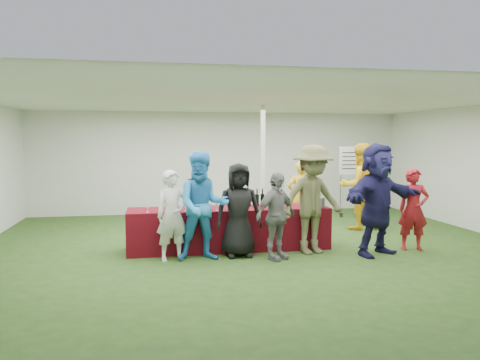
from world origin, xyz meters
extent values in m
plane|color=#284719|center=(0.00, 0.00, 0.00)|extent=(60.00, 60.00, 0.00)
plane|color=white|center=(0.00, 4.00, 1.35)|extent=(10.00, 0.00, 10.00)
plane|color=white|center=(0.00, -4.00, 1.35)|extent=(10.00, 0.00, 10.00)
plane|color=white|center=(0.00, 0.00, 2.70)|extent=(10.00, 10.00, 0.00)
cylinder|color=silver|center=(0.50, 1.20, 1.35)|extent=(0.10, 0.10, 2.70)
cube|color=#5C0C13|center=(-0.47, -0.29, 0.38)|extent=(3.60, 0.80, 0.75)
cylinder|color=black|center=(-0.21, -0.15, 0.86)|extent=(0.07, 0.07, 0.22)
cylinder|color=black|center=(-0.21, -0.15, 1.01)|extent=(0.03, 0.03, 0.08)
cylinder|color=maroon|center=(-0.21, -0.15, 1.06)|extent=(0.03, 0.03, 0.02)
cylinder|color=black|center=(-0.08, -0.14, 0.86)|extent=(0.07, 0.07, 0.22)
cylinder|color=black|center=(-0.08, -0.14, 1.01)|extent=(0.03, 0.03, 0.08)
cylinder|color=maroon|center=(-0.08, -0.14, 1.06)|extent=(0.03, 0.03, 0.02)
cylinder|color=black|center=(0.06, -0.18, 0.86)|extent=(0.07, 0.07, 0.22)
cylinder|color=black|center=(0.06, -0.18, 1.01)|extent=(0.03, 0.03, 0.08)
cylinder|color=maroon|center=(0.06, -0.18, 1.06)|extent=(0.03, 0.03, 0.02)
cylinder|color=black|center=(0.18, -0.13, 0.86)|extent=(0.07, 0.07, 0.22)
cylinder|color=black|center=(0.18, -0.13, 1.01)|extent=(0.03, 0.03, 0.08)
cylinder|color=maroon|center=(0.18, -0.13, 1.06)|extent=(0.03, 0.03, 0.02)
cylinder|color=black|center=(0.37, -0.15, 0.86)|extent=(0.07, 0.07, 0.22)
cylinder|color=black|center=(0.37, -0.15, 1.01)|extent=(0.03, 0.03, 0.08)
cylinder|color=maroon|center=(0.37, -0.15, 1.06)|extent=(0.03, 0.03, 0.02)
cylinder|color=silver|center=(-1.91, -0.53, 0.75)|extent=(0.06, 0.06, 0.00)
cylinder|color=silver|center=(-1.91, -0.53, 0.79)|extent=(0.01, 0.01, 0.07)
cylinder|color=silver|center=(-1.91, -0.53, 0.87)|extent=(0.06, 0.06, 0.08)
cylinder|color=#4F0810|center=(-1.91, -0.53, 0.84)|extent=(0.05, 0.05, 0.02)
cylinder|color=silver|center=(-1.52, -0.56, 0.75)|extent=(0.06, 0.06, 0.00)
cylinder|color=silver|center=(-1.52, -0.56, 0.79)|extent=(0.01, 0.01, 0.07)
cylinder|color=silver|center=(-1.52, -0.56, 0.87)|extent=(0.06, 0.06, 0.08)
cylinder|color=#4F0810|center=(-1.52, -0.56, 0.84)|extent=(0.05, 0.05, 0.02)
cylinder|color=silver|center=(-1.26, -0.53, 0.75)|extent=(0.06, 0.06, 0.00)
cylinder|color=silver|center=(-1.26, -0.53, 0.79)|extent=(0.01, 0.01, 0.07)
cylinder|color=silver|center=(-1.26, -0.53, 0.87)|extent=(0.06, 0.06, 0.08)
cylinder|color=silver|center=(-0.74, -0.54, 0.75)|extent=(0.06, 0.06, 0.00)
cylinder|color=silver|center=(-0.74, -0.54, 0.79)|extent=(0.01, 0.01, 0.07)
cylinder|color=silver|center=(-0.74, -0.54, 0.87)|extent=(0.06, 0.06, 0.08)
cylinder|color=#4F0810|center=(-0.74, -0.54, 0.84)|extent=(0.05, 0.05, 0.02)
cylinder|color=silver|center=(0.83, -0.50, 0.75)|extent=(0.06, 0.06, 0.00)
cylinder|color=silver|center=(0.83, -0.50, 0.79)|extent=(0.01, 0.01, 0.07)
cylinder|color=silver|center=(0.83, -0.50, 0.87)|extent=(0.06, 0.06, 0.08)
cylinder|color=#4F0810|center=(0.83, -0.50, 0.84)|extent=(0.05, 0.05, 0.02)
cylinder|color=silver|center=(-0.34, -0.21, 0.85)|extent=(0.07, 0.07, 0.20)
cylinder|color=silver|center=(-0.34, -0.21, 0.96)|extent=(0.03, 0.03, 0.03)
cube|color=white|center=(1.08, -0.24, 0.77)|extent=(0.25, 0.18, 0.03)
cylinder|color=slate|center=(1.14, -0.51, 0.84)|extent=(0.23, 0.23, 0.18)
cylinder|color=slate|center=(2.80, 2.44, 0.55)|extent=(0.02, 0.02, 1.10)
cylinder|color=slate|center=(3.20, 2.44, 0.55)|extent=(0.02, 0.02, 1.10)
cube|color=white|center=(3.00, 2.44, 1.45)|extent=(0.50, 0.02, 0.70)
cube|color=black|center=(3.00, 2.43, 1.65)|extent=(0.36, 0.01, 0.02)
cube|color=black|center=(3.00, 2.43, 1.55)|extent=(0.36, 0.01, 0.02)
cube|color=black|center=(3.00, 2.43, 1.45)|extent=(0.36, 0.01, 0.02)
cube|color=black|center=(3.00, 2.43, 1.35)|extent=(0.36, 0.01, 0.02)
cube|color=black|center=(3.00, 2.43, 1.25)|extent=(0.36, 0.01, 0.02)
imported|color=yellow|center=(1.20, 0.74, 0.77)|extent=(0.59, 0.41, 1.54)
imported|color=yellow|center=(2.65, 1.05, 0.95)|extent=(0.94, 0.75, 1.89)
imported|color=silver|center=(-1.51, -0.89, 0.74)|extent=(0.62, 0.49, 1.48)
imported|color=#2784CE|center=(-1.02, -0.97, 0.89)|extent=(0.87, 0.68, 1.78)
imported|color=black|center=(-0.40, -0.84, 0.79)|extent=(0.78, 0.51, 1.58)
imported|color=slate|center=(0.17, -1.15, 0.72)|extent=(0.91, 0.74, 1.45)
imported|color=brown|center=(0.89, -0.88, 0.94)|extent=(1.36, 0.99, 1.89)
imported|color=#191742|center=(1.94, -1.17, 0.96)|extent=(1.86, 1.25, 1.92)
imported|color=maroon|center=(2.75, -0.96, 0.73)|extent=(0.60, 0.46, 1.46)
camera|label=1|loc=(-1.81, -8.51, 1.98)|focal=35.00mm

